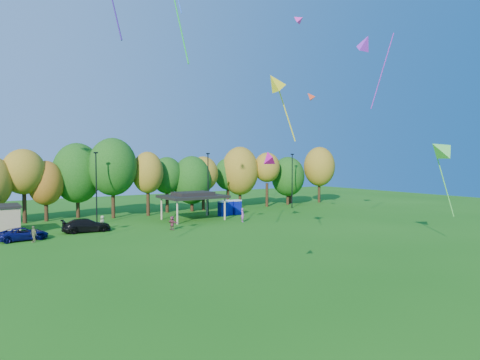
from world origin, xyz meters
TOP-DOWN VIEW (x-y plane):
  - ground at (0.00, 0.00)m, footprint 160.00×160.00m
  - tree_line at (-1.03, 45.51)m, footprint 93.57×10.55m
  - lamp_posts at (2.00, 40.00)m, footprint 64.50×0.25m
  - pavilion at (14.00, 37.00)m, footprint 8.20×6.20m
  - porta_potties at (20.58, 38.33)m, footprint 3.75×1.92m
  - car_c at (-7.08, 33.31)m, footprint 4.86×2.57m
  - car_d at (-0.53, 34.85)m, footprint 5.41×2.56m
  - far_person_0 at (8.13, 30.83)m, footprint 0.88×1.57m
  - far_person_2 at (-6.36, 31.59)m, footprint 0.71×1.03m
  - far_person_4 at (18.39, 31.52)m, footprint 0.61×0.76m
  - far_person_5 at (1.48, 35.61)m, footprint 0.90×0.95m
  - kite_6 at (8.81, 12.54)m, footprint 3.50×1.93m
  - kite_8 at (24.02, 7.89)m, footprint 4.70×2.63m
  - kite_9 at (17.67, 20.20)m, footprint 1.47×1.59m
  - kite_11 at (25.53, 17.82)m, footprint 1.83×5.03m
  - kite_12 at (1.48, 3.66)m, footprint 1.03×1.21m
  - kite_14 at (22.88, 23.78)m, footprint 1.64×1.65m

SIDE VIEW (x-z plane):
  - ground at x=0.00m, z-range 0.00..0.00m
  - car_c at x=-7.08m, z-range 0.00..1.30m
  - car_d at x=-0.53m, z-range 0.00..1.52m
  - far_person_0 at x=8.13m, z-range 0.00..1.62m
  - far_person_2 at x=-6.36m, z-range 0.00..1.63m
  - far_person_5 at x=1.48m, z-range 0.00..1.64m
  - far_person_4 at x=18.39m, z-range 0.00..1.83m
  - porta_potties at x=20.58m, z-range 0.01..2.19m
  - pavilion at x=14.00m, z-range 1.34..5.11m
  - lamp_posts at x=2.00m, z-range 0.36..9.45m
  - tree_line at x=-1.03m, z-range 0.34..11.49m
  - kite_12 at x=1.48m, z-range 7.83..8.85m
  - kite_8 at x=24.02m, z-range 5.22..12.97m
  - kite_6 at x=8.81m, z-range 11.45..17.06m
  - kite_14 at x=22.88m, z-range 15.07..16.37m
  - kite_11 at x=25.53m, z-range 16.73..25.28m
  - kite_9 at x=17.67m, z-range 22.22..23.51m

